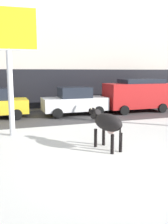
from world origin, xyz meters
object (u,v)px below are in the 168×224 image
object	(u,v)px
billboard	(8,36)
car_white_sedan	(75,101)
cow_black	(107,123)
car_red_van	(137,94)

from	to	relation	value
billboard	car_white_sedan	distance (m)	6.79
cow_black	car_red_van	bearing A→B (deg)	52.06
car_white_sedan	car_red_van	distance (m)	4.63
cow_black	billboard	bearing A→B (deg)	135.70
cow_black	car_white_sedan	xyz separation A→B (m)	(0.95, 7.28, -0.09)
cow_black	car_red_van	distance (m)	9.06
car_red_van	car_white_sedan	bearing A→B (deg)	178.33
billboard	car_white_sedan	size ratio (longest dim) A/B	1.32
cow_black	car_white_sedan	distance (m)	7.34
cow_black	car_red_van	xyz separation A→B (m)	(5.57, 7.14, 0.25)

